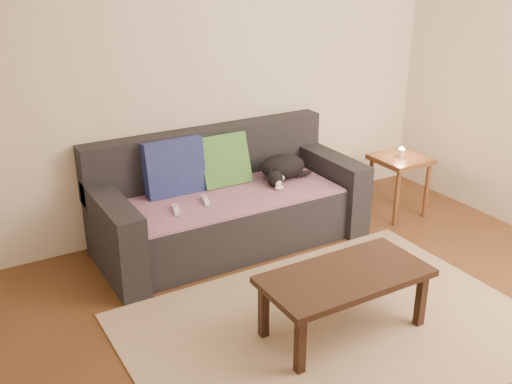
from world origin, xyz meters
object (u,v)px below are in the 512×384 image
cat (282,168)px  coffee_table (345,281)px  sofa (227,206)px  wii_remote_a (176,210)px  side_table (400,167)px  wii_remote_b (205,200)px

cat → coffee_table: 1.54m
cat → sofa: bearing=174.5°
sofa → wii_remote_a: 0.55m
wii_remote_a → sofa: bearing=-55.6°
side_table → coffee_table: side_table is taller
wii_remote_b → cat: bearing=-66.8°
side_table → coffee_table: bearing=-142.4°
sofa → wii_remote_b: size_ratio=14.00×
cat → side_table: bearing=-20.8°
sofa → wii_remote_b: 0.31m
wii_remote_b → sofa: bearing=-49.1°
wii_remote_a → side_table: size_ratio=0.28×
sofa → coffee_table: 1.46m
wii_remote_b → side_table: 1.80m
cat → side_table: (1.03, -0.29, -0.09)m
sofa → coffee_table: (0.04, -1.46, 0.05)m
side_table → wii_remote_a: bearing=176.5°
wii_remote_b → coffee_table: 1.37m
wii_remote_b → coffee_table: bearing=-153.6°
cat → coffee_table: bearing=-113.2°
sofa → coffee_table: bearing=-88.5°
wii_remote_a → side_table: bearing=-77.7°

